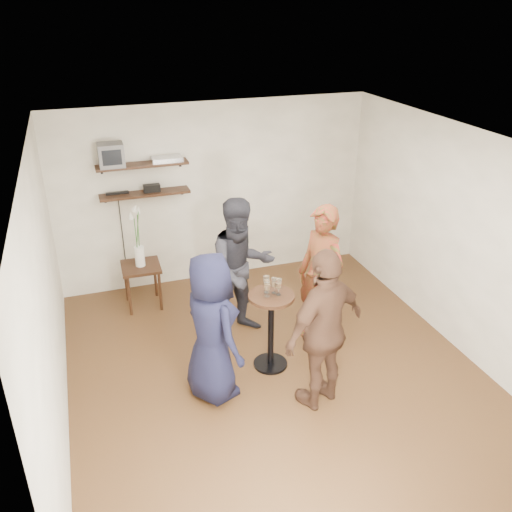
# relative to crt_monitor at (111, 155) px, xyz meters

# --- Properties ---
(room) EXTENTS (4.58, 5.08, 2.68)m
(room) POSITION_rel_crt_monitor_xyz_m (1.38, -2.38, -0.72)
(room) COLOR #482B17
(room) RESTS_ON ground
(shelf_upper) EXTENTS (1.20, 0.25, 0.04)m
(shelf_upper) POSITION_rel_crt_monitor_xyz_m (0.38, 0.00, -0.17)
(shelf_upper) COLOR black
(shelf_upper) RESTS_ON room
(shelf_lower) EXTENTS (1.20, 0.25, 0.04)m
(shelf_lower) POSITION_rel_crt_monitor_xyz_m (0.38, 0.00, -0.57)
(shelf_lower) COLOR black
(shelf_lower) RESTS_ON room
(crt_monitor) EXTENTS (0.32, 0.30, 0.30)m
(crt_monitor) POSITION_rel_crt_monitor_xyz_m (0.00, 0.00, 0.00)
(crt_monitor) COLOR #59595B
(crt_monitor) RESTS_ON shelf_upper
(dvd_deck) EXTENTS (0.40, 0.24, 0.06)m
(dvd_deck) POSITION_rel_crt_monitor_xyz_m (0.71, 0.00, -0.12)
(dvd_deck) COLOR silver
(dvd_deck) RESTS_ON shelf_upper
(radio) EXTENTS (0.22, 0.10, 0.10)m
(radio) POSITION_rel_crt_monitor_xyz_m (0.48, 0.00, -0.50)
(radio) COLOR black
(radio) RESTS_ON shelf_lower
(power_strip) EXTENTS (0.30, 0.05, 0.03)m
(power_strip) POSITION_rel_crt_monitor_xyz_m (0.03, 0.05, -0.54)
(power_strip) COLOR black
(power_strip) RESTS_ON shelf_lower
(side_table) EXTENTS (0.52, 0.52, 0.61)m
(side_table) POSITION_rel_crt_monitor_xyz_m (0.19, -0.44, -1.51)
(side_table) COLOR black
(side_table) RESTS_ON room
(vase_lilies) EXTENTS (0.19, 0.19, 0.90)m
(vase_lilies) POSITION_rel_crt_monitor_xyz_m (0.19, -0.44, -1.13)
(vase_lilies) COLOR white
(vase_lilies) RESTS_ON side_table
(drinks_table) EXTENTS (0.51, 0.51, 0.93)m
(drinks_table) POSITION_rel_crt_monitor_xyz_m (1.37, -2.26, -1.42)
(drinks_table) COLOR black
(drinks_table) RESTS_ON room
(wine_glass_fl) EXTENTS (0.07, 0.07, 0.20)m
(wine_glass_fl) POSITION_rel_crt_monitor_xyz_m (1.31, -2.28, -0.95)
(wine_glass_fl) COLOR silver
(wine_glass_fl) RESTS_ON drinks_table
(wine_glass_fr) EXTENTS (0.06, 0.06, 0.19)m
(wine_glass_fr) POSITION_rel_crt_monitor_xyz_m (1.45, -2.28, -0.96)
(wine_glass_fr) COLOR silver
(wine_glass_fr) RESTS_ON drinks_table
(wine_glass_bl) EXTENTS (0.07, 0.07, 0.20)m
(wine_glass_bl) POSITION_rel_crt_monitor_xyz_m (1.34, -2.20, -0.95)
(wine_glass_bl) COLOR silver
(wine_glass_bl) RESTS_ON drinks_table
(wine_glass_br) EXTENTS (0.06, 0.06, 0.18)m
(wine_glass_br) POSITION_rel_crt_monitor_xyz_m (1.41, -2.23, -0.96)
(wine_glass_br) COLOR silver
(wine_glass_br) RESTS_ON drinks_table
(person_plaid) EXTENTS (0.63, 0.75, 1.76)m
(person_plaid) POSITION_rel_crt_monitor_xyz_m (2.10, -1.96, -1.14)
(person_plaid) COLOR red
(person_plaid) RESTS_ON room
(person_dark) EXTENTS (0.94, 0.78, 1.78)m
(person_dark) POSITION_rel_crt_monitor_xyz_m (1.27, -1.48, -1.13)
(person_dark) COLOR black
(person_dark) RESTS_ON room
(person_navy) EXTENTS (0.75, 0.93, 1.64)m
(person_navy) POSITION_rel_crt_monitor_xyz_m (0.63, -2.52, -1.20)
(person_navy) COLOR black
(person_navy) RESTS_ON room
(person_brown) EXTENTS (1.11, 0.78, 1.75)m
(person_brown) POSITION_rel_crt_monitor_xyz_m (1.67, -2.99, -1.14)
(person_brown) COLOR #482D1F
(person_brown) RESTS_ON room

